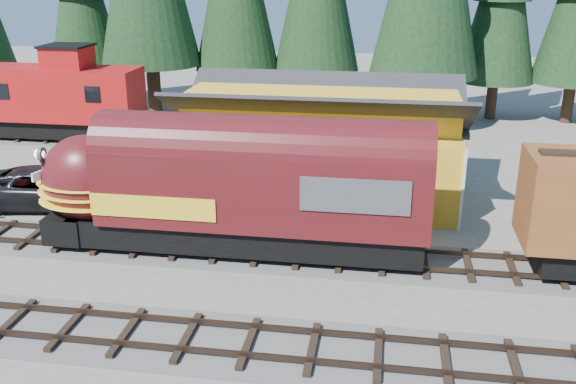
# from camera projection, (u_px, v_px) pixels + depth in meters

# --- Properties ---
(ground) EXTENTS (120.00, 120.00, 0.00)m
(ground) POSITION_uv_depth(u_px,v_px,m) (282.00, 313.00, 19.79)
(ground) COLOR #6B665B
(ground) RESTS_ON ground
(track_spur) EXTENTS (32.00, 3.20, 0.33)m
(track_spur) POSITION_uv_depth(u_px,v_px,m) (165.00, 143.00, 37.97)
(track_spur) COLOR #4C4947
(track_spur) RESTS_ON ground
(depot) EXTENTS (12.80, 7.00, 5.30)m
(depot) POSITION_uv_depth(u_px,v_px,m) (320.00, 134.00, 28.55)
(depot) COLOR gold
(depot) RESTS_ON ground
(locomotive) EXTENTS (14.52, 2.89, 3.95)m
(locomotive) POSITION_uv_depth(u_px,v_px,m) (221.00, 193.00, 23.14)
(locomotive) COLOR black
(locomotive) RESTS_ON ground
(caboose) EXTENTS (10.14, 2.94, 5.27)m
(caboose) POSITION_uv_depth(u_px,v_px,m) (57.00, 97.00, 38.06)
(caboose) COLOR black
(caboose) RESTS_ON ground
(pickup_truck_a) EXTENTS (6.58, 3.72, 1.73)m
(pickup_truck_a) POSITION_uv_depth(u_px,v_px,m) (46.00, 187.00, 28.15)
(pickup_truck_a) COLOR black
(pickup_truck_a) RESTS_ON ground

